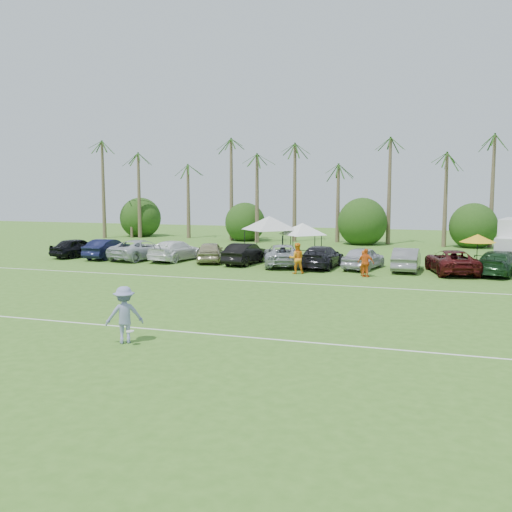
% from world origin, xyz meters
% --- Properties ---
extents(ground, '(120.00, 120.00, 0.00)m').
position_xyz_m(ground, '(0.00, 0.00, 0.00)').
color(ground, '#3F6F21').
rests_on(ground, ground).
extents(field_lines, '(80.00, 12.10, 0.01)m').
position_xyz_m(field_lines, '(0.00, 8.00, 0.01)').
color(field_lines, white).
rests_on(field_lines, ground).
extents(palm_tree_0, '(2.40, 2.40, 8.90)m').
position_xyz_m(palm_tree_0, '(-22.00, 38.00, 7.48)').
color(palm_tree_0, brown).
rests_on(palm_tree_0, ground).
extents(palm_tree_1, '(2.40, 2.40, 9.90)m').
position_xyz_m(palm_tree_1, '(-17.00, 38.00, 8.35)').
color(palm_tree_1, brown).
rests_on(palm_tree_1, ground).
extents(palm_tree_2, '(2.40, 2.40, 10.90)m').
position_xyz_m(palm_tree_2, '(-12.00, 38.00, 9.21)').
color(palm_tree_2, brown).
rests_on(palm_tree_2, ground).
extents(palm_tree_3, '(2.40, 2.40, 11.90)m').
position_xyz_m(palm_tree_3, '(-8.00, 38.00, 10.06)').
color(palm_tree_3, brown).
rests_on(palm_tree_3, ground).
extents(palm_tree_4, '(2.40, 2.40, 8.90)m').
position_xyz_m(palm_tree_4, '(-4.00, 38.00, 7.48)').
color(palm_tree_4, brown).
rests_on(palm_tree_4, ground).
extents(palm_tree_5, '(2.40, 2.40, 9.90)m').
position_xyz_m(palm_tree_5, '(0.00, 38.00, 8.35)').
color(palm_tree_5, brown).
rests_on(palm_tree_5, ground).
extents(palm_tree_6, '(2.40, 2.40, 10.90)m').
position_xyz_m(palm_tree_6, '(4.00, 38.00, 9.21)').
color(palm_tree_6, brown).
rests_on(palm_tree_6, ground).
extents(palm_tree_7, '(2.40, 2.40, 11.90)m').
position_xyz_m(palm_tree_7, '(8.00, 38.00, 10.06)').
color(palm_tree_7, brown).
rests_on(palm_tree_7, ground).
extents(palm_tree_8, '(2.40, 2.40, 8.90)m').
position_xyz_m(palm_tree_8, '(13.00, 38.00, 7.48)').
color(palm_tree_8, brown).
rests_on(palm_tree_8, ground).
extents(palm_tree_9, '(2.40, 2.40, 9.90)m').
position_xyz_m(palm_tree_9, '(18.00, 38.00, 8.35)').
color(palm_tree_9, brown).
rests_on(palm_tree_9, ground).
extents(bush_tree_0, '(4.00, 4.00, 4.00)m').
position_xyz_m(bush_tree_0, '(-19.00, 39.00, 1.80)').
color(bush_tree_0, brown).
rests_on(bush_tree_0, ground).
extents(bush_tree_1, '(4.00, 4.00, 4.00)m').
position_xyz_m(bush_tree_1, '(-6.00, 39.00, 1.80)').
color(bush_tree_1, brown).
rests_on(bush_tree_1, ground).
extents(bush_tree_2, '(4.00, 4.00, 4.00)m').
position_xyz_m(bush_tree_2, '(6.00, 39.00, 1.80)').
color(bush_tree_2, brown).
rests_on(bush_tree_2, ground).
extents(bush_tree_3, '(4.00, 4.00, 4.00)m').
position_xyz_m(bush_tree_3, '(16.00, 39.00, 1.80)').
color(bush_tree_3, brown).
rests_on(bush_tree_3, ground).
extents(sideline_player_a, '(0.67, 0.54, 1.59)m').
position_xyz_m(sideline_player_a, '(8.76, 17.96, 0.79)').
color(sideline_player_a, '#CF5317').
rests_on(sideline_player_a, ground).
extents(sideline_player_b, '(1.14, 1.01, 1.95)m').
position_xyz_m(sideline_player_b, '(4.61, 17.66, 0.98)').
color(sideline_player_b, orange).
rests_on(sideline_player_b, ground).
extents(sideline_player_c, '(1.09, 0.65, 1.75)m').
position_xyz_m(sideline_player_c, '(8.95, 17.53, 0.87)').
color(sideline_player_c, orange).
rests_on(sideline_player_c, ground).
extents(canopy_tent_left, '(4.64, 4.64, 3.76)m').
position_xyz_m(canopy_tent_left, '(0.50, 25.38, 3.22)').
color(canopy_tent_left, black).
rests_on(canopy_tent_left, ground).
extents(canopy_tent_right, '(3.90, 3.90, 3.16)m').
position_xyz_m(canopy_tent_right, '(3.04, 25.77, 2.70)').
color(canopy_tent_right, black).
rests_on(canopy_tent_right, ground).
extents(market_umbrella, '(2.23, 2.23, 2.49)m').
position_xyz_m(market_umbrella, '(15.41, 21.26, 2.23)').
color(market_umbrella, black).
rests_on(market_umbrella, ground).
extents(frisbee_player, '(1.48, 1.34, 1.99)m').
position_xyz_m(frisbee_player, '(2.86, -0.01, 0.99)').
color(frisbee_player, '#8287B9').
rests_on(frisbee_player, ground).
extents(parked_car_0, '(2.82, 4.71, 1.50)m').
position_xyz_m(parked_car_0, '(-13.86, 20.90, 0.75)').
color(parked_car_0, black).
rests_on(parked_car_0, ground).
extents(parked_car_1, '(1.71, 4.59, 1.50)m').
position_xyz_m(parked_car_1, '(-11.09, 20.84, 0.75)').
color(parked_car_1, black).
rests_on(parked_car_1, ground).
extents(parked_car_2, '(3.64, 5.82, 1.50)m').
position_xyz_m(parked_car_2, '(-8.31, 21.04, 0.75)').
color(parked_car_2, silver).
rests_on(parked_car_2, ground).
extents(parked_car_3, '(2.86, 5.43, 1.50)m').
position_xyz_m(parked_car_3, '(-5.53, 21.24, 0.75)').
color(parked_car_3, white).
rests_on(parked_car_3, ground).
extents(parked_car_4, '(3.06, 4.74, 1.50)m').
position_xyz_m(parked_car_4, '(-2.76, 21.24, 0.75)').
color(parked_car_4, tan).
rests_on(parked_car_4, ground).
extents(parked_car_5, '(2.02, 4.68, 1.50)m').
position_xyz_m(parked_car_5, '(0.02, 20.95, 0.75)').
color(parked_car_5, black).
rests_on(parked_car_5, ground).
extents(parked_car_6, '(4.02, 5.90, 1.50)m').
position_xyz_m(parked_car_6, '(2.80, 20.88, 0.75)').
color(parked_car_6, '#9EA2A8').
rests_on(parked_car_6, ground).
extents(parked_car_7, '(2.48, 5.31, 1.50)m').
position_xyz_m(parked_car_7, '(5.57, 20.83, 0.75)').
color(parked_car_7, black).
rests_on(parked_car_7, ground).
extents(parked_car_8, '(2.75, 4.70, 1.50)m').
position_xyz_m(parked_car_8, '(8.35, 21.05, 0.75)').
color(parked_car_8, silver).
rests_on(parked_car_8, ground).
extents(parked_car_9, '(1.68, 4.58, 1.50)m').
position_xyz_m(parked_car_9, '(11.12, 21.10, 0.75)').
color(parked_car_9, gray).
rests_on(parked_car_9, ground).
extents(parked_car_10, '(3.69, 5.83, 1.50)m').
position_xyz_m(parked_car_10, '(13.90, 20.78, 0.75)').
color(parked_car_10, '#481011').
rests_on(parked_car_10, ground).
extents(parked_car_11, '(3.47, 5.55, 1.50)m').
position_xyz_m(parked_car_11, '(16.68, 20.99, 0.75)').
color(parked_car_11, '#16351A').
rests_on(parked_car_11, ground).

